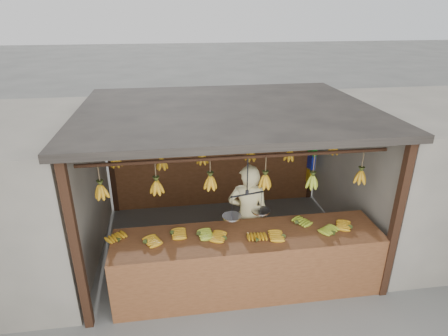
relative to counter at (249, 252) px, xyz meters
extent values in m
plane|color=#5B5B57|center=(-0.12, 1.23, -0.72)|extent=(80.00, 80.00, 0.00)
cube|color=black|center=(-2.12, -0.27, 0.43)|extent=(0.10, 0.10, 2.30)
cube|color=black|center=(1.88, -0.27, 0.43)|extent=(0.10, 0.10, 2.30)
cube|color=black|center=(-2.12, 2.73, 0.43)|extent=(0.10, 0.10, 2.30)
cube|color=black|center=(1.88, 2.73, 0.43)|extent=(0.10, 0.10, 2.30)
cube|color=black|center=(-0.12, 1.23, 1.63)|extent=(4.30, 3.30, 0.10)
cylinder|color=black|center=(-0.12, 0.23, 1.28)|extent=(4.00, 0.05, 0.05)
cylinder|color=black|center=(-0.12, 1.23, 1.28)|extent=(4.00, 0.05, 0.05)
cylinder|color=black|center=(-0.12, 2.23, 1.28)|extent=(4.00, 0.05, 0.05)
cube|color=brown|center=(-0.12, 2.73, 0.18)|extent=(4.00, 0.06, 1.80)
cube|color=slate|center=(3.48, 1.23, 0.43)|extent=(3.00, 3.00, 2.30)
cube|color=brown|center=(0.01, 0.13, 0.14)|extent=(3.68, 0.82, 0.08)
cube|color=brown|center=(0.01, -0.28, -0.27)|extent=(3.68, 0.04, 0.90)
cube|color=black|center=(-1.73, -0.23, -0.31)|extent=(0.07, 0.07, 0.82)
cube|color=black|center=(1.75, -0.23, -0.31)|extent=(0.07, 0.07, 0.82)
cube|color=black|center=(-1.73, 0.49, -0.31)|extent=(0.07, 0.07, 0.82)
cube|color=black|center=(1.75, 0.49, -0.31)|extent=(0.07, 0.07, 0.82)
ellipsoid|color=#BA7F13|center=(-1.71, 0.21, 0.21)|extent=(0.29, 0.30, 0.06)
ellipsoid|color=#BA7F13|center=(-1.36, 0.08, 0.21)|extent=(0.29, 0.27, 0.06)
ellipsoid|color=#BA7F13|center=(-1.02, 0.24, 0.21)|extent=(0.25, 0.19, 0.06)
ellipsoid|color=#92A523|center=(-0.66, 0.17, 0.21)|extent=(0.26, 0.21, 0.06)
ellipsoid|color=#BA7F13|center=(-0.32, 0.07, 0.21)|extent=(0.29, 0.25, 0.06)
ellipsoid|color=#BA7F13|center=(0.09, -0.06, 0.21)|extent=(0.20, 0.25, 0.06)
ellipsoid|color=#BA7F13|center=(0.45, -0.01, 0.21)|extent=(0.26, 0.20, 0.06)
ellipsoid|color=#92A523|center=(0.75, 0.26, 0.21)|extent=(0.30, 0.28, 0.06)
ellipsoid|color=#92A523|center=(1.16, -0.04, 0.21)|extent=(0.28, 0.30, 0.06)
ellipsoid|color=#BA7F13|center=(1.45, 0.08, 0.21)|extent=(0.29, 0.27, 0.06)
ellipsoid|color=#BA7F13|center=(-1.84, 0.19, 0.95)|extent=(0.16, 0.16, 0.28)
ellipsoid|color=#BA7F13|center=(-1.17, 0.27, 0.92)|extent=(0.16, 0.16, 0.28)
ellipsoid|color=#BA7F13|center=(-0.49, 0.27, 0.94)|extent=(0.16, 0.16, 0.28)
ellipsoid|color=#BA7F13|center=(0.22, 0.19, 0.94)|extent=(0.16, 0.16, 0.28)
ellipsoid|color=#92A523|center=(0.89, 0.25, 0.86)|extent=(0.16, 0.16, 0.28)
ellipsoid|color=#BA7F13|center=(1.59, 0.26, 0.88)|extent=(0.16, 0.16, 0.28)
ellipsoid|color=#BA7F13|center=(-1.78, 1.19, 0.95)|extent=(0.16, 0.16, 0.28)
ellipsoid|color=#BA7F13|center=(-1.12, 1.21, 0.86)|extent=(0.16, 0.16, 0.28)
ellipsoid|color=#BA7F13|center=(-0.50, 1.26, 0.89)|extent=(0.16, 0.16, 0.28)
ellipsoid|color=#BA7F13|center=(0.25, 1.18, 0.93)|extent=(0.16, 0.16, 0.28)
ellipsoid|color=#BA7F13|center=(0.88, 1.23, 0.87)|extent=(0.16, 0.16, 0.28)
ellipsoid|color=#BA7F13|center=(1.59, 1.18, 0.96)|extent=(0.16, 0.16, 0.28)
ellipsoid|color=#BA7F13|center=(-1.86, 2.24, 0.89)|extent=(0.16, 0.16, 0.28)
ellipsoid|color=#BA7F13|center=(-1.13, 2.27, 0.94)|extent=(0.16, 0.16, 0.28)
ellipsoid|color=#92A523|center=(-0.48, 2.28, 0.93)|extent=(0.16, 0.16, 0.28)
ellipsoid|color=#BA7F13|center=(0.19, 2.28, 0.92)|extent=(0.16, 0.16, 0.28)
ellipsoid|color=#BA7F13|center=(0.92, 2.22, 0.94)|extent=(0.16, 0.16, 0.28)
ellipsoid|color=#BA7F13|center=(1.62, 2.22, 0.92)|extent=(0.16, 0.16, 0.28)
cylinder|color=black|center=(0.00, 0.23, 1.02)|extent=(0.02, 0.02, 0.54)
cylinder|color=black|center=(0.00, 0.23, 0.75)|extent=(0.46, 0.12, 0.02)
cylinder|color=silver|center=(-0.21, 0.19, 0.45)|extent=(0.25, 0.25, 0.02)
cylinder|color=silver|center=(0.21, 0.28, 0.45)|extent=(0.25, 0.25, 0.02)
imported|color=beige|center=(0.13, 0.72, 0.12)|extent=(0.69, 0.53, 1.68)
cube|color=red|center=(1.82, 2.58, 0.78)|extent=(0.08, 0.26, 0.34)
cube|color=#199926|center=(1.82, 2.58, 0.48)|extent=(0.08, 0.26, 0.34)
cube|color=#1426BF|center=(1.82, 2.58, 0.16)|extent=(0.08, 0.26, 0.34)
cube|color=yellow|center=(1.82, 2.58, -0.15)|extent=(0.08, 0.26, 0.34)
camera|label=1|loc=(-0.95, -4.09, 3.02)|focal=30.00mm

